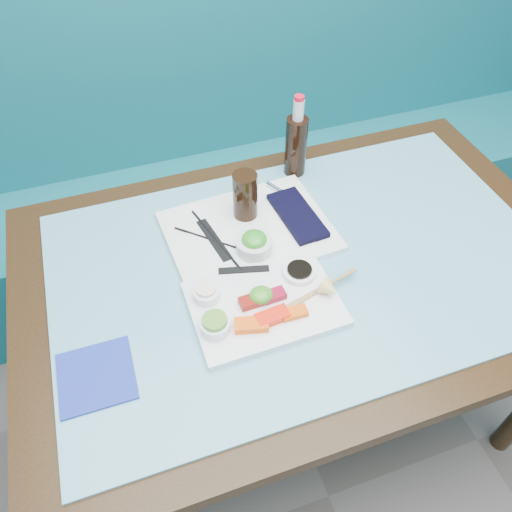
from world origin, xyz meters
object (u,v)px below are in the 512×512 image
object	(u,v)px
booth_bench	(218,179)
blue_napkin	(96,376)
cola_glass	(245,196)
serving_tray	(249,231)
sashimi_plate	(264,304)
cola_bottle_body	(296,147)
dining_table	(302,285)
seaweed_bowl	(254,245)

from	to	relation	value
booth_bench	blue_napkin	bearing A→B (deg)	-117.86
cola_glass	blue_napkin	xyz separation A→B (m)	(-0.44, -0.35, -0.08)
serving_tray	sashimi_plate	bearing A→B (deg)	-103.43
cola_bottle_body	blue_napkin	distance (m)	0.81
dining_table	booth_bench	bearing A→B (deg)	90.00
booth_bench	seaweed_bowl	xyz separation A→B (m)	(-0.11, -0.78, 0.42)
dining_table	sashimi_plate	bearing A→B (deg)	-145.28
sashimi_plate	blue_napkin	xyz separation A→B (m)	(-0.39, -0.06, -0.01)
seaweed_bowl	cola_bottle_body	bearing A→B (deg)	51.57
sashimi_plate	serving_tray	xyz separation A→B (m)	(0.04, 0.23, -0.00)
serving_tray	cola_bottle_body	size ratio (longest dim) A/B	2.35
dining_table	cola_bottle_body	size ratio (longest dim) A/B	7.95
serving_tray	blue_napkin	bearing A→B (deg)	-149.39
sashimi_plate	cola_glass	bearing A→B (deg)	79.29
cola_glass	cola_bottle_body	xyz separation A→B (m)	(0.20, 0.15, 0.01)
serving_tray	cola_glass	size ratio (longest dim) A/B	3.15
booth_bench	sashimi_plate	distance (m)	1.02
seaweed_bowl	cola_bottle_body	world-z (taller)	cola_bottle_body
sashimi_plate	cola_glass	world-z (taller)	cola_glass
serving_tray	blue_napkin	world-z (taller)	serving_tray
dining_table	serving_tray	world-z (taller)	serving_tray
booth_bench	sashimi_plate	bearing A→B (deg)	-98.43
sashimi_plate	cola_bottle_body	world-z (taller)	cola_bottle_body
seaweed_bowl	cola_glass	xyz separation A→B (m)	(0.02, 0.13, 0.05)
sashimi_plate	seaweed_bowl	world-z (taller)	seaweed_bowl
dining_table	cola_glass	size ratio (longest dim) A/B	10.64
booth_bench	blue_napkin	size ratio (longest dim) A/B	19.73
booth_bench	serving_tray	world-z (taller)	booth_bench
serving_tray	cola_glass	distance (m)	0.09
seaweed_bowl	cola_glass	size ratio (longest dim) A/B	0.69
booth_bench	cola_bottle_body	bearing A→B (deg)	-77.60
blue_napkin	booth_bench	bearing A→B (deg)	62.14
blue_napkin	cola_bottle_body	bearing A→B (deg)	37.76
booth_bench	blue_napkin	xyz separation A→B (m)	(-0.52, -0.99, 0.39)
serving_tray	cola_bottle_body	world-z (taller)	cola_bottle_body
dining_table	blue_napkin	world-z (taller)	blue_napkin
serving_tray	cola_bottle_body	distance (m)	0.30
blue_napkin	serving_tray	bearing A→B (deg)	34.34
sashimi_plate	blue_napkin	world-z (taller)	sashimi_plate
seaweed_bowl	blue_napkin	size ratio (longest dim) A/B	0.60
serving_tray	cola_glass	world-z (taller)	cola_glass
cola_glass	dining_table	bearing A→B (deg)	-65.45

